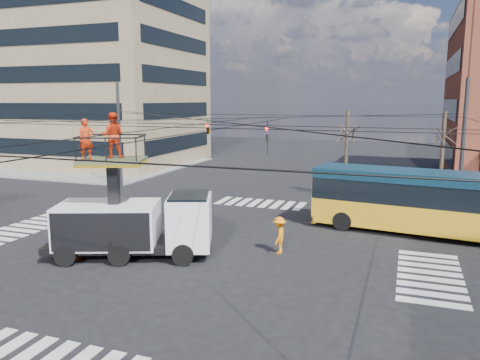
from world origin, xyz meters
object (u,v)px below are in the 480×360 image
object	(u,v)px
city_bus	(425,201)
flagger	(279,235)
worker_ground	(77,242)
utility_truck	(133,211)
traffic_cone	(50,247)

from	to	relation	value
city_bus	flagger	distance (m)	8.17
city_bus	flagger	world-z (taller)	city_bus
worker_ground	utility_truck	bearing A→B (deg)	-67.18
utility_truck	city_bus	world-z (taller)	utility_truck
worker_ground	flagger	xyz separation A→B (m)	(7.86, 3.71, 0.03)
utility_truck	flagger	distance (m)	6.43
city_bus	worker_ground	bearing A→B (deg)	-140.02
traffic_cone	flagger	bearing A→B (deg)	19.91
traffic_cone	flagger	distance (m)	10.17
utility_truck	flagger	bearing A→B (deg)	2.56
city_bus	traffic_cone	world-z (taller)	city_bus
traffic_cone	worker_ground	xyz separation A→B (m)	(1.69, -0.25, 0.48)
city_bus	traffic_cone	size ratio (longest dim) A/B	17.82
traffic_cone	flagger	xyz separation A→B (m)	(9.55, 3.46, 0.51)
traffic_cone	worker_ground	distance (m)	1.78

